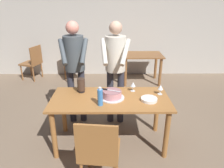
% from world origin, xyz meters
% --- Properties ---
extents(ground_plane, '(14.00, 14.00, 0.00)m').
position_xyz_m(ground_plane, '(0.00, 0.00, 0.00)').
color(ground_plane, '#7A6651').
extents(back_wall, '(10.00, 0.12, 2.70)m').
position_xyz_m(back_wall, '(0.00, 3.17, 1.35)').
color(back_wall, '#BCB7AD').
rests_on(back_wall, ground_plane).
extents(main_dining_table, '(1.64, 0.77, 0.75)m').
position_xyz_m(main_dining_table, '(0.00, 0.00, 0.63)').
color(main_dining_table, '#9E6633').
rests_on(main_dining_table, ground_plane).
extents(cake_on_platter, '(0.34, 0.34, 0.11)m').
position_xyz_m(cake_on_platter, '(0.03, -0.00, 0.80)').
color(cake_on_platter, silver).
rests_on(cake_on_platter, main_dining_table).
extents(cake_knife, '(0.26, 0.12, 0.02)m').
position_xyz_m(cake_knife, '(-0.04, 0.02, 0.87)').
color(cake_knife, silver).
rests_on(cake_knife, cake_on_platter).
extents(plate_stack, '(0.22, 0.22, 0.04)m').
position_xyz_m(plate_stack, '(0.52, -0.08, 0.77)').
color(plate_stack, white).
rests_on(plate_stack, main_dining_table).
extents(wine_glass_near, '(0.08, 0.08, 0.14)m').
position_xyz_m(wine_glass_near, '(0.34, 0.24, 0.85)').
color(wine_glass_near, silver).
rests_on(wine_glass_near, main_dining_table).
extents(wine_glass_far, '(0.08, 0.08, 0.14)m').
position_xyz_m(wine_glass_far, '(0.72, 0.12, 0.85)').
color(wine_glass_far, silver).
rests_on(wine_glass_far, main_dining_table).
extents(water_bottle, '(0.07, 0.07, 0.25)m').
position_xyz_m(water_bottle, '(-0.13, -0.20, 0.86)').
color(water_bottle, '#387AC6').
rests_on(water_bottle, main_dining_table).
extents(hurricane_lamp, '(0.11, 0.11, 0.21)m').
position_xyz_m(hurricane_lamp, '(-0.42, 0.21, 0.86)').
color(hurricane_lamp, black).
rests_on(hurricane_lamp, main_dining_table).
extents(person_cutting_cake, '(0.47, 0.56, 1.72)m').
position_xyz_m(person_cutting_cake, '(0.08, 0.59, 1.08)').
color(person_cutting_cake, '#2D2D38').
rests_on(person_cutting_cake, ground_plane).
extents(person_standing_beside, '(0.46, 0.57, 1.72)m').
position_xyz_m(person_standing_beside, '(-0.57, 0.62, 1.08)').
color(person_standing_beside, '#2D2D38').
rests_on(person_standing_beside, ground_plane).
extents(chair_near_side, '(0.48, 0.48, 0.90)m').
position_xyz_m(chair_near_side, '(-0.12, -0.76, 0.49)').
color(chair_near_side, '#9E6633').
rests_on(chair_near_side, ground_plane).
extents(background_table, '(1.00, 0.70, 0.74)m').
position_xyz_m(background_table, '(0.79, 2.47, 0.58)').
color(background_table, brown).
rests_on(background_table, ground_plane).
extents(background_chair_0, '(0.59, 0.59, 0.90)m').
position_xyz_m(background_chair_0, '(-1.00, 2.67, 0.49)').
color(background_chair_0, brown).
rests_on(background_chair_0, ground_plane).
extents(background_chair_1, '(0.55, 0.55, 0.90)m').
position_xyz_m(background_chair_1, '(-2.04, 2.71, 0.49)').
color(background_chair_1, brown).
rests_on(background_chair_1, ground_plane).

